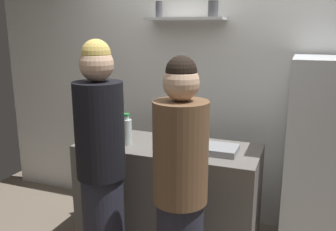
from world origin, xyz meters
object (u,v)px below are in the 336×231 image
utensil_holder (169,141)px  person_brown_jacket (180,194)px  wine_bottle_green_glass (170,125)px  refrigerator (323,163)px  person_blonde (101,168)px  wine_bottle_dark_glass (113,117)px  water_bottle_plastic (127,131)px  baking_pan (215,149)px

utensil_holder → person_brown_jacket: person_brown_jacket is taller
utensil_holder → wine_bottle_green_glass: 0.27m
person_brown_jacket → wine_bottle_green_glass: bearing=118.4°
refrigerator → wine_bottle_green_glass: (-1.25, -0.11, 0.21)m
person_blonde → wine_bottle_dark_glass: bearing=133.6°
refrigerator → water_bottle_plastic: 1.58m
utensil_holder → wine_bottle_green_glass: wine_bottle_green_glass is taller
baking_pan → utensil_holder: size_ratio=1.64×
person_brown_jacket → refrigerator: bearing=52.1°
wine_bottle_green_glass → person_brown_jacket: (0.39, -0.85, -0.19)m
person_brown_jacket → person_blonde: bearing=176.0°
baking_pan → wine_bottle_green_glass: bearing=153.5°
water_bottle_plastic → person_brown_jacket: 0.87m
person_blonde → baking_pan: bearing=58.4°
wine_bottle_dark_glass → person_brown_jacket: 1.34m
baking_pan → wine_bottle_green_glass: wine_bottle_green_glass is taller
wine_bottle_green_glass → person_blonde: (-0.22, -0.77, -0.14)m
water_bottle_plastic → person_brown_jacket: size_ratio=0.15×
utensil_holder → person_brown_jacket: (0.30, -0.61, -0.13)m
utensil_holder → wine_bottle_dark_glass: bearing=155.9°
wine_bottle_green_glass → person_blonde: bearing=-106.3°
refrigerator → person_blonde: 1.72m
wine_bottle_dark_glass → utensil_holder: bearing=-24.1°
baking_pan → water_bottle_plastic: water_bottle_plastic is taller
utensil_holder → refrigerator: bearing=17.0°
baking_pan → wine_bottle_dark_glass: size_ratio=1.04×
baking_pan → wine_bottle_dark_glass: wine_bottle_dark_glass is taller
wine_bottle_dark_glass → person_brown_jacket: (0.97, -0.90, -0.21)m
baking_pan → wine_bottle_dark_glass: (-1.04, 0.28, 0.10)m
wine_bottle_dark_glass → baking_pan: bearing=-15.0°
utensil_holder → wine_bottle_green_glass: bearing=108.8°
baking_pan → person_blonde: bearing=-141.8°
wine_bottle_dark_glass → water_bottle_plastic: size_ratio=1.26×
utensil_holder → water_bottle_plastic: 0.35m
refrigerator → water_bottle_plastic: (-1.51, -0.41, 0.22)m
refrigerator → wine_bottle_green_glass: refrigerator is taller
baking_pan → refrigerator: bearing=23.2°
wine_bottle_green_glass → refrigerator: bearing=5.0°
person_brown_jacket → utensil_holder: bearing=120.6°
baking_pan → water_bottle_plastic: size_ratio=1.30×
utensil_holder → wine_bottle_dark_glass: wine_bottle_dark_glass is taller
refrigerator → person_blonde: (-1.47, -0.88, 0.07)m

